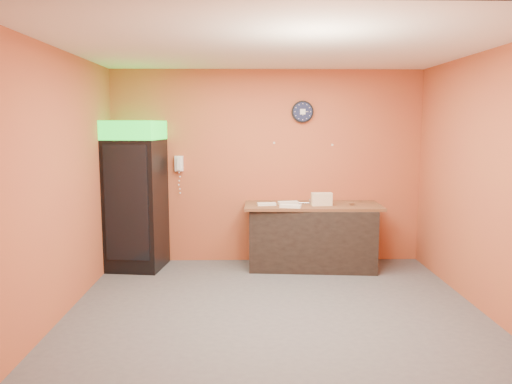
{
  "coord_description": "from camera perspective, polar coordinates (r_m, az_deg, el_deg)",
  "views": [
    {
      "loc": [
        -0.31,
        -5.27,
        2.02
      ],
      "look_at": [
        -0.19,
        0.6,
        1.22
      ],
      "focal_mm": 35.0,
      "sensor_mm": 36.0,
      "label": 1
    }
  ],
  "objects": [
    {
      "name": "left_wall",
      "position": [
        5.65,
        -21.23,
        0.93
      ],
      "size": [
        0.02,
        4.0,
        2.8
      ],
      "primitive_type": "cube",
      "color": "#B45932",
      "rests_on": "floor"
    },
    {
      "name": "butcher_paper",
      "position": [
        7.04,
        6.49,
        -1.56
      ],
      "size": [
        1.92,
        0.83,
        0.04
      ],
      "primitive_type": "cube",
      "rotation": [
        0.0,
        0.0,
        -0.03
      ],
      "color": "brown",
      "rests_on": "prep_counter"
    },
    {
      "name": "kitchen_tool",
      "position": [
        7.07,
        6.33,
        -1.07
      ],
      "size": [
        0.07,
        0.07,
        0.07
      ],
      "primitive_type": "cylinder",
      "color": "silver",
      "rests_on": "butcher_paper"
    },
    {
      "name": "ceiling",
      "position": [
        5.34,
        2.28,
        16.15
      ],
      "size": [
        4.5,
        4.0,
        0.02
      ],
      "primitive_type": "cube",
      "color": "white",
      "rests_on": "back_wall"
    },
    {
      "name": "right_wall",
      "position": [
        5.89,
        24.61,
        1.01
      ],
      "size": [
        0.02,
        4.0,
        2.8
      ],
      "primitive_type": "cube",
      "color": "#B45932",
      "rests_on": "floor"
    },
    {
      "name": "wrapped_sandwich_right",
      "position": [
        7.01,
        3.69,
        -1.23
      ],
      "size": [
        0.29,
        0.16,
        0.04
      ],
      "primitive_type": "cube",
      "rotation": [
        0.0,
        0.0,
        0.2
      ],
      "color": "white",
      "rests_on": "butcher_paper"
    },
    {
      "name": "back_wall",
      "position": [
        7.3,
        1.28,
        2.89
      ],
      "size": [
        4.5,
        0.02,
        2.8
      ],
      "primitive_type": "cube",
      "color": "#B45932",
      "rests_on": "floor"
    },
    {
      "name": "sub_roll_stack",
      "position": [
        6.92,
        7.52,
        -0.82
      ],
      "size": [
        0.29,
        0.12,
        0.18
      ],
      "rotation": [
        0.0,
        0.0,
        0.08
      ],
      "color": "#F7E5C0",
      "rests_on": "butcher_paper"
    },
    {
      "name": "floor",
      "position": [
        5.65,
        2.12,
        -13.18
      ],
      "size": [
        4.5,
        4.5,
        0.0
      ],
      "primitive_type": "plane",
      "color": "#47474C",
      "rests_on": "ground"
    },
    {
      "name": "wall_phone",
      "position": [
        7.3,
        -8.79,
        3.23
      ],
      "size": [
        0.12,
        0.11,
        0.22
      ],
      "color": "white",
      "rests_on": "back_wall"
    },
    {
      "name": "beverage_cooler",
      "position": [
        7.12,
        -13.59,
        -0.62
      ],
      "size": [
        0.81,
        0.82,
        2.07
      ],
      "rotation": [
        0.0,
        0.0,
        -0.13
      ],
      "color": "black",
      "rests_on": "floor"
    },
    {
      "name": "wall_clock",
      "position": [
        7.29,
        5.34,
        9.12
      ],
      "size": [
        0.32,
        0.06,
        0.32
      ],
      "color": "black",
      "rests_on": "back_wall"
    },
    {
      "name": "prep_counter",
      "position": [
        7.13,
        6.43,
        -5.15
      ],
      "size": [
        1.79,
        0.91,
        0.87
      ],
      "primitive_type": "cube",
      "rotation": [
        0.0,
        0.0,
        -0.08
      ],
      "color": "black",
      "rests_on": "floor"
    },
    {
      "name": "wrapped_sandwich_left",
      "position": [
        6.89,
        1.21,
        -1.39
      ],
      "size": [
        0.27,
        0.13,
        0.04
      ],
      "primitive_type": "cube",
      "rotation": [
        0.0,
        0.0,
        0.13
      ],
      "color": "white",
      "rests_on": "butcher_paper"
    },
    {
      "name": "wrapped_sandwich_mid",
      "position": [
        6.73,
        3.98,
        -1.62
      ],
      "size": [
        0.3,
        0.19,
        0.04
      ],
      "primitive_type": "cube",
      "rotation": [
        0.0,
        0.0,
        -0.29
      ],
      "color": "white",
      "rests_on": "butcher_paper"
    }
  ]
}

